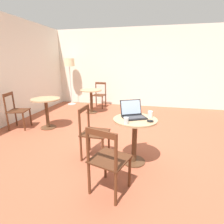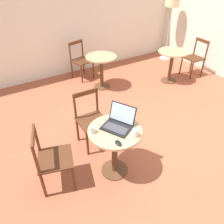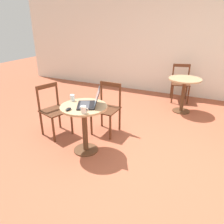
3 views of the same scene
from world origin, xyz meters
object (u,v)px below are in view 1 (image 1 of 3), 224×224
(laptop, at_px, (133,114))
(cafe_table_far, at_px, (46,106))
(drinking_glass, at_px, (126,121))
(mouse, at_px, (150,121))
(chair_near_left, at_px, (108,161))
(mug, at_px, (150,114))
(chair_mid_right, at_px, (99,95))
(chair_near_back, at_px, (93,132))
(floor_lamp, at_px, (69,65))
(chair_far_back, at_px, (17,111))
(cafe_table_mid, at_px, (91,96))
(cafe_table_near, at_px, (135,130))

(laptop, bearing_deg, cafe_table_far, 65.83)
(drinking_glass, bearing_deg, mouse, -63.58)
(chair_near_left, xyz_separation_m, mug, (0.90, -0.45, 0.34))
(chair_near_left, height_order, chair_mid_right, same)
(chair_mid_right, bearing_deg, chair_near_back, -164.82)
(chair_mid_right, height_order, floor_lamp, floor_lamp)
(mouse, height_order, mug, mug)
(chair_far_back, xyz_separation_m, mug, (-0.73, -3.12, 0.34))
(chair_near_back, distance_m, mug, 0.98)
(cafe_table_mid, xyz_separation_m, chair_far_back, (-1.70, 1.28, -0.11))
(laptop, bearing_deg, drinking_glass, 169.63)
(mouse, distance_m, mug, 0.24)
(floor_lamp, relative_size, mug, 14.85)
(cafe_table_mid, height_order, chair_near_back, chair_near_back)
(chair_near_back, distance_m, floor_lamp, 4.16)
(cafe_table_mid, relative_size, cafe_table_far, 1.00)
(chair_far_back, bearing_deg, chair_near_back, -111.26)
(chair_near_back, xyz_separation_m, chair_far_back, (0.86, 2.21, 0.00))
(cafe_table_near, bearing_deg, laptop, 28.34)
(chair_near_back, relative_size, laptop, 1.92)
(cafe_table_far, bearing_deg, cafe_table_mid, -21.06)
(cafe_table_far, distance_m, mug, 2.60)
(floor_lamp, relative_size, laptop, 3.71)
(cafe_table_far, height_order, chair_near_left, chair_near_left)
(cafe_table_mid, bearing_deg, chair_near_left, -157.29)
(chair_near_back, xyz_separation_m, chair_mid_right, (3.30, 0.90, 0.00))
(cafe_table_mid, height_order, mug, mug)
(chair_near_left, relative_size, chair_mid_right, 1.00)
(chair_near_back, height_order, chair_far_back, same)
(chair_near_left, height_order, chair_far_back, same)
(cafe_table_far, bearing_deg, chair_far_back, 104.34)
(cafe_table_mid, xyz_separation_m, chair_mid_right, (0.75, -0.04, -0.11))
(floor_lamp, bearing_deg, cafe_table_far, -167.55)
(chair_mid_right, distance_m, chair_far_back, 2.78)
(cafe_table_near, bearing_deg, floor_lamp, 38.29)
(laptop, height_order, mouse, laptop)
(chair_near_back, bearing_deg, cafe_table_mid, 20.09)
(chair_near_back, distance_m, chair_far_back, 2.37)
(laptop, height_order, drinking_glass, laptop)
(chair_mid_right, bearing_deg, chair_far_back, 151.70)
(chair_near_left, bearing_deg, drinking_glass, -14.68)
(mug, height_order, drinking_glass, mug)
(cafe_table_near, xyz_separation_m, cafe_table_far, (1.05, 2.21, 0.00))
(chair_near_left, xyz_separation_m, floor_lamp, (4.24, 2.51, 1.02))
(cafe_table_near, height_order, drinking_glass, drinking_glass)
(chair_mid_right, relative_size, drinking_glass, 9.19)
(chair_mid_right, distance_m, mug, 3.67)
(mouse, bearing_deg, cafe_table_near, 66.63)
(chair_near_left, distance_m, laptop, 0.92)
(floor_lamp, bearing_deg, mouse, -140.29)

